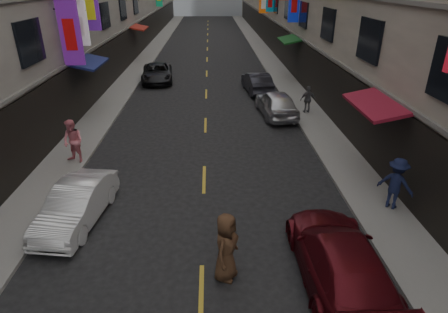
{
  "coord_description": "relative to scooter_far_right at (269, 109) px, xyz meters",
  "views": [
    {
      "loc": [
        0.32,
        5.12,
        7.12
      ],
      "look_at": [
        0.59,
        12.7,
        3.5
      ],
      "focal_mm": 30.0,
      "sensor_mm": 36.0,
      "label": 1
    }
  ],
  "objects": [
    {
      "name": "car_right_mid",
      "position": [
        0.43,
        0.17,
        0.3
      ],
      "size": [
        2.17,
        4.49,
        1.48
      ],
      "primitive_type": "imported",
      "rotation": [
        0.0,
        0.0,
        3.24
      ],
      "color": "silver",
      "rests_on": "ground"
    },
    {
      "name": "scooter_far_right",
      "position": [
        0.0,
        0.0,
        0.0
      ],
      "size": [
        0.63,
        1.79,
        1.14
      ],
      "rotation": [
        0.0,
        0.0,
        3.34
      ],
      "color": "black",
      "rests_on": "ground"
    },
    {
      "name": "car_right_far",
      "position": [
        -0.09,
        5.13,
        0.24
      ],
      "size": [
        1.91,
        4.3,
        1.37
      ],
      "primitive_type": "imported",
      "rotation": [
        0.0,
        0.0,
        3.25
      ],
      "color": "#26252D",
      "rests_on": "ground"
    },
    {
      "name": "pedestrian_crossing",
      "position": [
        -2.93,
        -12.52,
        0.52
      ],
      "size": [
        0.97,
        1.12,
        1.92
      ],
      "primitive_type": "imported",
      "rotation": [
        0.0,
        0.0,
        1.14
      ],
      "color": "#482E1C",
      "rests_on": "ground"
    },
    {
      "name": "lane_markings",
      "position": [
        -3.57,
        13.8,
        -0.44
      ],
      "size": [
        0.12,
        80.2,
        0.01
      ],
      "color": "gold",
      "rests_on": "ground"
    },
    {
      "name": "pedestrian_rnear",
      "position": [
        2.79,
        -9.57,
        0.58
      ],
      "size": [
        1.26,
        1.23,
        1.8
      ],
      "primitive_type": "imported",
      "rotation": [
        0.0,
        0.0,
        2.4
      ],
      "color": "#141A39",
      "rests_on": "sidewalk_right"
    },
    {
      "name": "car_left_mid",
      "position": [
        -7.57,
        -9.87,
        0.2
      ],
      "size": [
        1.86,
        4.04,
        1.28
      ],
      "primitive_type": "imported",
      "rotation": [
        0.0,
        0.0,
        -0.13
      ],
      "color": "white",
      "rests_on": "ground"
    },
    {
      "name": "car_left_far",
      "position": [
        -7.29,
        8.3,
        0.22
      ],
      "size": [
        2.67,
        4.97,
        1.33
      ],
      "primitive_type": "imported",
      "rotation": [
        0.0,
        0.0,
        0.1
      ],
      "color": "black",
      "rests_on": "ground"
    },
    {
      "name": "pedestrian_rfar",
      "position": [
        2.27,
        0.35,
        0.45
      ],
      "size": [
        0.98,
        0.66,
        1.54
      ],
      "primitive_type": "imported",
      "rotation": [
        0.0,
        0.0,
        3.31
      ],
      "color": "#57575A",
      "rests_on": "sidewalk_right"
    },
    {
      "name": "sidewalk_right",
      "position": [
        2.43,
        16.8,
        -0.38
      ],
      "size": [
        2.0,
        90.0,
        0.12
      ],
      "primitive_type": "cube",
      "color": "slate",
      "rests_on": "ground"
    },
    {
      "name": "street_awnings",
      "position": [
        -4.83,
        0.8,
        2.56
      ],
      "size": [
        13.99,
        35.2,
        0.41
      ],
      "color": "#134412",
      "rests_on": "ground"
    },
    {
      "name": "pedestrian_lfar",
      "position": [
        -8.97,
        -5.67,
        0.6
      ],
      "size": [
        1.07,
        0.92,
        1.84
      ],
      "primitive_type": "imported",
      "rotation": [
        0.0,
        0.0,
        -0.42
      ],
      "color": "pink",
      "rests_on": "sidewalk_left"
    },
    {
      "name": "car_right_near",
      "position": [
        -0.07,
        -12.81,
        0.27
      ],
      "size": [
        2.01,
        4.93,
        1.43
      ],
      "primitive_type": "imported",
      "rotation": [
        0.0,
        0.0,
        3.14
      ],
      "color": "#590F16",
      "rests_on": "ground"
    },
    {
      "name": "sidewalk_left",
      "position": [
        -9.57,
        16.8,
        -0.38
      ],
      "size": [
        2.0,
        90.0,
        0.12
      ],
      "primitive_type": "cube",
      "color": "slate",
      "rests_on": "ground"
    }
  ]
}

